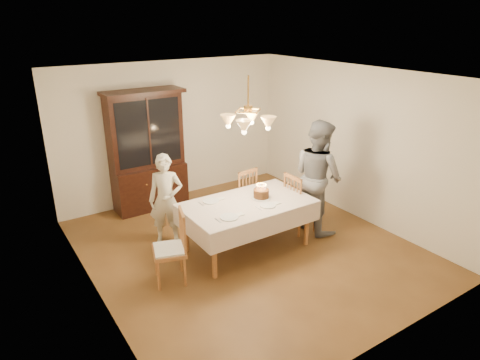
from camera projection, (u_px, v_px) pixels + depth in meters
ground at (247, 247)px, 6.58m from camera, size 5.00×5.00×0.00m
room_shell at (248, 149)px, 6.01m from camera, size 5.00×5.00×5.00m
dining_table at (247, 207)px, 6.34m from camera, size 1.90×1.10×0.76m
china_hutch at (147, 153)px, 7.64m from camera, size 1.38×0.54×2.16m
chair_far_side at (241, 198)px, 7.24m from camera, size 0.49×0.48×1.00m
chair_left_end at (170, 251)px, 5.61m from camera, size 0.53×0.55×1.00m
chair_right_end at (300, 206)px, 6.96m from camera, size 0.43×0.45×1.00m
elderly_woman at (166, 200)px, 6.50m from camera, size 0.63×0.57×1.44m
adult_in_grey at (318, 176)px, 6.88m from camera, size 0.75×0.94×1.84m
birthday_cake at (261, 194)px, 6.44m from camera, size 0.30×0.30×0.22m
place_setting_near_left at (230, 217)px, 5.84m from camera, size 0.41×0.26×0.02m
place_setting_near_right at (268, 205)px, 6.20m from camera, size 0.38×0.23×0.02m
place_setting_far_left at (212, 201)px, 6.35m from camera, size 0.39×0.25×0.02m
chandelier at (248, 122)px, 5.87m from camera, size 0.62×0.62×0.73m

